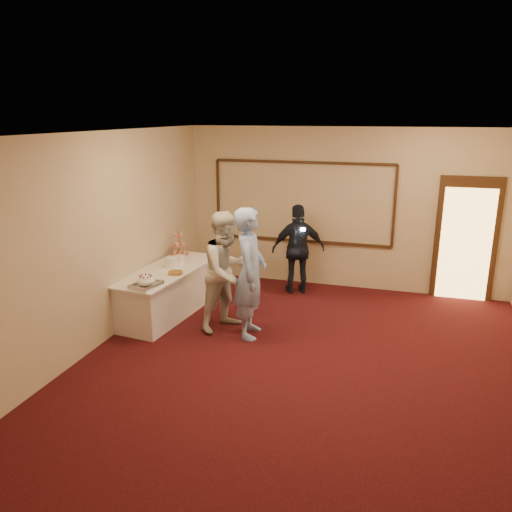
{
  "coord_description": "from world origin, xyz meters",
  "views": [
    {
      "loc": [
        1.06,
        -5.75,
        3.23
      ],
      "look_at": [
        -1.02,
        1.18,
        1.15
      ],
      "focal_mm": 35.0,
      "sensor_mm": 36.0,
      "label": 1
    }
  ],
  "objects": [
    {
      "name": "camera_flash",
      "position": [
        -0.63,
        2.76,
        1.24
      ],
      "size": [
        0.08,
        0.06,
        0.05
      ],
      "primitive_type": "cube",
      "rotation": [
        0.0,
        0.0,
        -0.34
      ],
      "color": "white",
      "rests_on": "guest"
    },
    {
      "name": "cupcake_stand",
      "position": [
        -2.76,
        2.15,
        0.94
      ],
      "size": [
        0.32,
        0.32,
        0.48
      ],
      "color": "#E35D5E",
      "rests_on": "buffet_table"
    },
    {
      "name": "plate_stack_b",
      "position": [
        -2.5,
        1.63,
        0.84
      ],
      "size": [
        0.17,
        0.17,
        0.14
      ],
      "color": "white",
      "rests_on": "buffet_table"
    },
    {
      "name": "tart",
      "position": [
        -2.32,
        1.06,
        0.8
      ],
      "size": [
        0.26,
        0.26,
        0.05
      ],
      "color": "white",
      "rests_on": "buffet_table"
    },
    {
      "name": "buffet_table",
      "position": [
        -2.57,
        1.27,
        0.39
      ],
      "size": [
        1.08,
        2.28,
        0.77
      ],
      "color": "white",
      "rests_on": "floor"
    },
    {
      "name": "plate_stack_a",
      "position": [
        -2.55,
        1.39,
        0.86
      ],
      "size": [
        0.21,
        0.21,
        0.17
      ],
      "color": "white",
      "rests_on": "buffet_table"
    },
    {
      "name": "pavlova_tray",
      "position": [
        -2.47,
        0.4,
        0.84
      ],
      "size": [
        0.41,
        0.52,
        0.17
      ],
      "color": "#B7BABF",
      "rests_on": "buffet_table"
    },
    {
      "name": "room_walls",
      "position": [
        0.0,
        0.0,
        2.03
      ],
      "size": [
        6.04,
        7.04,
        3.02
      ],
      "color": "beige",
      "rests_on": "floor"
    },
    {
      "name": "wall_molding",
      "position": [
        -0.8,
        3.47,
        1.6
      ],
      "size": [
        3.45,
        0.04,
        1.55
      ],
      "color": "#371E10",
      "rests_on": "room_walls"
    },
    {
      "name": "guest",
      "position": [
        -0.73,
        2.9,
        0.83
      ],
      "size": [
        1.05,
        0.73,
        1.66
      ],
      "primitive_type": "imported",
      "rotation": [
        0.0,
        0.0,
        3.51
      ],
      "color": "black",
      "rests_on": "floor"
    },
    {
      "name": "doorway",
      "position": [
        2.15,
        3.45,
        1.08
      ],
      "size": [
        1.05,
        0.07,
        2.2
      ],
      "color": "#371E10",
      "rests_on": "floor"
    },
    {
      "name": "floor",
      "position": [
        0.0,
        0.0,
        0.0
      ],
      "size": [
        7.0,
        7.0,
        0.0
      ],
      "primitive_type": "plane",
      "color": "black",
      "rests_on": "ground"
    },
    {
      "name": "man",
      "position": [
        -1.02,
        0.86,
        0.98
      ],
      "size": [
        0.56,
        0.77,
        1.95
      ],
      "primitive_type": "imported",
      "rotation": [
        0.0,
        0.0,
        1.71
      ],
      "color": "#8DB0EE",
      "rests_on": "floor"
    },
    {
      "name": "woman",
      "position": [
        -1.44,
        1.02,
        0.92
      ],
      "size": [
        1.04,
        1.12,
        1.84
      ],
      "primitive_type": "imported",
      "rotation": [
        0.0,
        0.0,
        1.07
      ],
      "color": "silver",
      "rests_on": "floor"
    }
  ]
}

